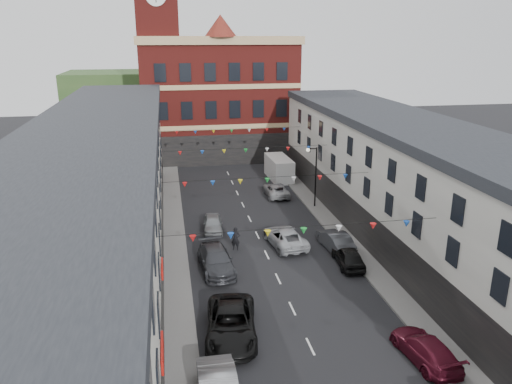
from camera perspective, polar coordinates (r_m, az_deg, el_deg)
ground at (r=35.10m, az=2.54°, el=-9.88°), size 160.00×160.00×0.00m
pavement_left at (r=36.13m, az=-9.05°, el=-9.12°), size 1.80×64.00×0.15m
pavement_right at (r=38.72m, az=11.98°, el=-7.40°), size 1.80×64.00×0.15m
terrace_left at (r=33.51m, az=-17.81°, el=-2.14°), size 8.40×56.00×10.70m
terrace_right at (r=38.27m, az=19.78°, el=-0.71°), size 8.40×56.00×9.70m
civic_building at (r=69.14m, az=-4.39°, el=10.82°), size 20.60×13.30×18.50m
clock_tower at (r=65.37m, az=-11.07°, el=16.15°), size 5.60×5.60×30.00m
distant_hill at (r=93.08m, az=-8.41°, el=10.47°), size 40.00×14.00×10.00m
street_lamp at (r=47.98m, az=6.59°, el=2.63°), size 1.10×0.36×6.00m
car_left_c at (r=28.68m, az=-2.86°, el=-14.79°), size 3.46×6.25×1.66m
car_left_d at (r=36.05m, az=-4.59°, el=-7.75°), size 2.58×5.57×1.57m
car_left_e at (r=42.96m, az=-4.96°, el=-3.64°), size 1.89×4.11×1.36m
car_right_c at (r=28.35m, az=18.79°, el=-16.60°), size 2.38×4.84×1.35m
car_right_d at (r=37.26m, az=10.51°, el=-7.26°), size 1.98×4.30×1.43m
car_right_e at (r=39.78m, az=9.03°, el=-5.48°), size 2.00×4.67×1.50m
car_right_f at (r=52.15m, az=2.29°, el=0.24°), size 2.22×4.77×1.32m
moving_car at (r=40.05m, az=3.34°, el=-5.14°), size 3.08×5.55×1.47m
white_van at (r=58.29m, az=2.65°, el=2.74°), size 2.42×5.87×2.56m
pedestrian at (r=39.13m, az=-2.34°, el=-5.37°), size 0.80×0.66×1.87m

